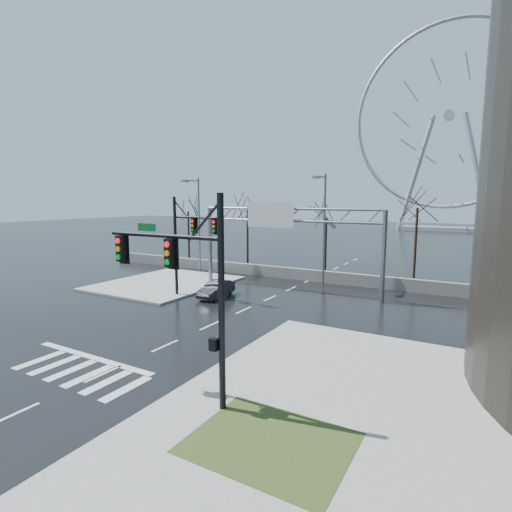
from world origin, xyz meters
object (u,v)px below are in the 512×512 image
Objects in this scene: signal_mast_near at (190,279)px; sign_gantry at (283,230)px; ferris_wheel at (449,123)px; car at (216,289)px; signal_mast_far at (186,237)px.

signal_mast_near is 0.49× the size of sign_gantry.
ferris_wheel is 12.70× the size of car.
ferris_wheel is at bearing 90.08° from signal_mast_near.
ferris_wheel is at bearing 86.16° from sign_gantry.
ferris_wheel is 88.98m from car.
car is (-9.07, 14.25, -4.21)m from signal_mast_near.
signal_mast_far reaches higher than car.
signal_mast_near is at bearing -63.02° from car.
sign_gantry reaches higher than car.
signal_mast_far is (-11.01, 13.00, -0.04)m from signal_mast_near.
signal_mast_near is 1.00× the size of signal_mast_far.
car is at bearing -126.84° from sign_gantry.
car is (-8.93, -84.79, -25.47)m from ferris_wheel.
sign_gantry is at bearing 47.65° from car.
sign_gantry is (5.49, 6.00, 0.35)m from signal_mast_far.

